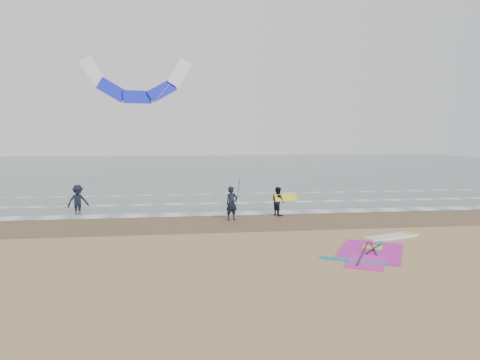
{
  "coord_description": "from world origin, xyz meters",
  "views": [
    {
      "loc": [
        -3.59,
        -15.01,
        4.19
      ],
      "look_at": [
        -0.94,
        5.0,
        2.2
      ],
      "focal_mm": 32.0,
      "sensor_mm": 36.0,
      "label": 1
    }
  ],
  "objects": [
    {
      "name": "windsurf_rig",
      "position": [
        3.74,
        0.13,
        0.03
      ],
      "size": [
        5.27,
        4.99,
        0.13
      ],
      "color": "white",
      "rests_on": "ground"
    },
    {
      "name": "carried_kiteboard",
      "position": [
        1.86,
        7.31,
        0.99
      ],
      "size": [
        1.3,
        0.51,
        0.39
      ],
      "color": "yellow",
      "rests_on": "ground"
    },
    {
      "name": "ground",
      "position": [
        0.0,
        0.0,
        0.0
      ],
      "size": [
        120.0,
        120.0,
        0.0
      ],
      "primitive_type": "plane",
      "color": "tan",
      "rests_on": "ground"
    },
    {
      "name": "surf_kite",
      "position": [
        -6.47,
        13.27,
        7.57
      ],
      "size": [
        7.0,
        3.26,
        8.06
      ],
      "color": "white",
      "rests_on": "ground"
    },
    {
      "name": "sea_water",
      "position": [
        0.0,
        48.0,
        0.01
      ],
      "size": [
        120.0,
        80.0,
        0.02
      ],
      "primitive_type": "cube",
      "color": "#47605E",
      "rests_on": "ground"
    },
    {
      "name": "foam_waterline",
      "position": [
        0.0,
        10.44,
        0.03
      ],
      "size": [
        120.0,
        9.15,
        0.02
      ],
      "color": "white",
      "rests_on": "ground"
    },
    {
      "name": "held_pole",
      "position": [
        -0.88,
        6.43,
        1.26
      ],
      "size": [
        0.17,
        0.86,
        1.82
      ],
      "color": "black",
      "rests_on": "ground"
    },
    {
      "name": "person_walking",
      "position": [
        1.46,
        7.41,
        0.78
      ],
      "size": [
        0.83,
        0.92,
        1.56
      ],
      "primitive_type": "imported",
      "rotation": [
        0.0,
        0.0,
        1.94
      ],
      "color": "black",
      "rests_on": "ground"
    },
    {
      "name": "person_standing",
      "position": [
        -1.18,
        6.43,
        0.86
      ],
      "size": [
        0.73,
        0.61,
        1.72
      ],
      "primitive_type": "imported",
      "rotation": [
        0.0,
        0.0,
        0.36
      ],
      "color": "black",
      "rests_on": "ground"
    },
    {
      "name": "wet_sand_band",
      "position": [
        0.0,
        6.0,
        0.0
      ],
      "size": [
        120.0,
        5.0,
        0.01
      ],
      "primitive_type": "cube",
      "color": "brown",
      "rests_on": "ground"
    },
    {
      "name": "person_wading",
      "position": [
        -9.62,
        10.22,
        0.94
      ],
      "size": [
        1.4,
        1.22,
        1.87
      ],
      "primitive_type": "imported",
      "rotation": [
        0.0,
        0.0,
        0.54
      ],
      "color": "black",
      "rests_on": "ground"
    }
  ]
}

